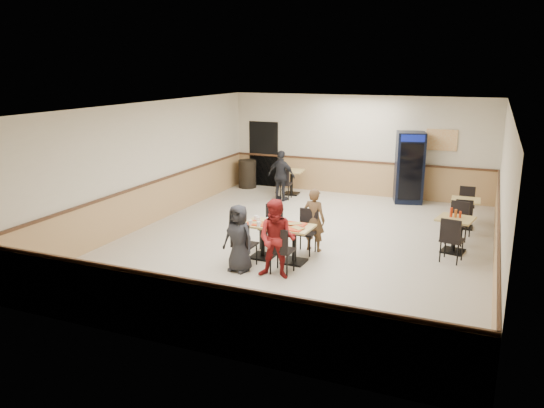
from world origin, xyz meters
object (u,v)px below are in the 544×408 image
at_px(side_table_near, 455,229).
at_px(trash_bin, 247,174).
at_px(main_table, 278,237).
at_px(diner_man_opposite, 314,220).
at_px(side_table_far, 465,209).
at_px(pepsi_cooler, 409,167).
at_px(diner_woman_left, 239,238).
at_px(diner_woman_right, 277,239).
at_px(lone_diner, 281,176).
at_px(back_table, 292,178).

relative_size(side_table_near, trash_bin, 0.92).
height_order(main_table, trash_bin, trash_bin).
relative_size(diner_man_opposite, side_table_far, 1.91).
relative_size(main_table, pepsi_cooler, 0.70).
distance_m(diner_woman_left, diner_woman_right, 0.80).
distance_m(lone_diner, side_table_near, 5.70).
relative_size(diner_woman_left, side_table_near, 1.60).
bearing_deg(trash_bin, pepsi_cooler, 0.48).
distance_m(diner_woman_left, side_table_near, 4.60).
height_order(main_table, pepsi_cooler, pepsi_cooler).
height_order(diner_woman_right, side_table_near, diner_woman_right).
xyz_separation_m(side_table_near, side_table_far, (0.10, 1.93, -0.03)).
relative_size(diner_man_opposite, side_table_near, 1.65).
distance_m(main_table, side_table_far, 5.06).
bearing_deg(main_table, pepsi_cooler, 75.95).
xyz_separation_m(diner_woman_left, trash_bin, (-2.93, 6.63, -0.21)).
bearing_deg(diner_woman_left, back_table, 111.54).
distance_m(diner_man_opposite, side_table_far, 4.13).
height_order(diner_woman_left, trash_bin, diner_woman_left).
bearing_deg(back_table, side_table_far, -17.94).
relative_size(main_table, trash_bin, 1.59).
xyz_separation_m(diner_woman_left, pepsi_cooler, (2.17, 6.67, 0.36)).
height_order(diner_man_opposite, pepsi_cooler, pepsi_cooler).
bearing_deg(trash_bin, diner_woman_left, -66.18).
relative_size(diner_woman_left, lone_diner, 0.89).
relative_size(side_table_near, back_table, 1.08).
xyz_separation_m(main_table, side_table_near, (3.25, 1.86, 0.00)).
relative_size(side_table_near, side_table_far, 1.16).
bearing_deg(diner_woman_left, diner_man_opposite, 70.09).
xyz_separation_m(lone_diner, pepsi_cooler, (3.44, 1.24, 0.28)).
distance_m(pepsi_cooler, trash_bin, 5.13).
bearing_deg(lone_diner, side_table_near, 158.81).
relative_size(side_table_far, pepsi_cooler, 0.35).
bearing_deg(pepsi_cooler, main_table, -120.84).
height_order(main_table, side_table_near, side_table_near).
bearing_deg(pepsi_cooler, diner_man_opposite, -118.28).
height_order(lone_diner, side_table_near, lone_diner).
bearing_deg(diner_woman_left, main_table, 70.09).
distance_m(diner_woman_right, side_table_near, 4.01).
distance_m(diner_woman_right, back_table, 6.64).
distance_m(side_table_far, trash_bin, 7.05).
bearing_deg(pepsi_cooler, side_table_far, -65.59).
height_order(diner_woman_right, side_table_far, diner_woman_right).
xyz_separation_m(diner_man_opposite, trash_bin, (-3.89, 4.96, -0.23)).
bearing_deg(side_table_far, back_table, 162.06).
relative_size(diner_man_opposite, back_table, 1.77).
height_order(diner_man_opposite, lone_diner, lone_diner).
relative_size(side_table_far, trash_bin, 0.79).
bearing_deg(pepsi_cooler, trash_bin, 165.81).
bearing_deg(trash_bin, diner_man_opposite, -51.94).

